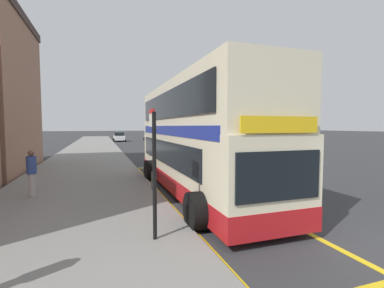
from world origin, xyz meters
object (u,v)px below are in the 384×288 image
(parked_car_white_kerbside, at_px, (119,137))
(parked_car_silver_ahead, at_px, (150,136))
(parked_car_navy_distant, at_px, (185,140))
(pedestrian_further_back, at_px, (32,171))
(bus_stop_sign, at_px, (154,164))
(double_decker_bus, at_px, (196,142))

(parked_car_white_kerbside, relative_size, parked_car_silver_ahead, 1.00)
(parked_car_navy_distant, xyz_separation_m, parked_car_silver_ahead, (-1.84, 15.67, 0.00))
(pedestrian_further_back, bearing_deg, parked_car_navy_distant, 60.74)
(parked_car_silver_ahead, relative_size, pedestrian_further_back, 2.52)
(parked_car_silver_ahead, bearing_deg, parked_car_navy_distant, -84.78)
(bus_stop_sign, xyz_separation_m, parked_car_white_kerbside, (2.13, 43.39, -1.04))
(double_decker_bus, bearing_deg, parked_car_navy_distant, 73.73)
(parked_car_silver_ahead, distance_m, pedestrian_further_back, 40.80)
(parked_car_silver_ahead, bearing_deg, pedestrian_further_back, -107.61)
(parked_car_silver_ahead, bearing_deg, parked_car_white_kerbside, -171.55)
(parked_car_white_kerbside, bearing_deg, double_decker_bus, 90.56)
(bus_stop_sign, relative_size, parked_car_navy_distant, 0.70)
(double_decker_bus, relative_size, bus_stop_sign, 3.71)
(double_decker_bus, distance_m, parked_car_navy_distant, 25.42)
(parked_car_navy_distant, bearing_deg, pedestrian_further_back, -118.76)
(bus_stop_sign, bearing_deg, parked_car_silver_ahead, 80.01)
(bus_stop_sign, distance_m, parked_car_white_kerbside, 43.45)
(parked_car_navy_distant, distance_m, parked_car_white_kerbside, 16.49)
(parked_car_silver_ahead, height_order, pedestrian_further_back, pedestrian_further_back)
(double_decker_bus, distance_m, parked_car_white_kerbside, 39.07)
(parked_car_white_kerbside, height_order, pedestrian_further_back, pedestrian_further_back)
(parked_car_navy_distant, xyz_separation_m, parked_car_white_kerbside, (-7.53, 14.67, 0.00))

